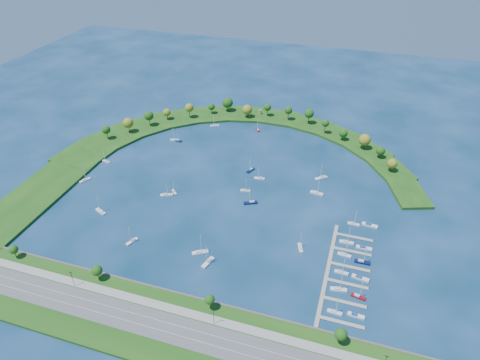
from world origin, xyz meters
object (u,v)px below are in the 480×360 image
(moored_boat_15, at_px, (251,170))
(docked_boat_0, at_px, (335,312))
(moored_boat_0, at_px, (260,178))
(moored_boat_13, at_px, (300,247))
(moored_boat_12, at_px, (258,130))
(docked_boat_11, at_px, (370,225))
(moored_boat_2, at_px, (177,140))
(moored_boat_11, at_px, (175,140))
(docked_boat_9, at_px, (364,248))
(docked_boat_2, at_px, (338,289))
(harbor_tower, at_px, (260,112))
(moored_boat_18, at_px, (321,178))
(moored_boat_8, at_px, (166,195))
(docked_boat_10, at_px, (354,224))
(docked_boat_6, at_px, (344,254))
(docked_boat_5, at_px, (360,278))
(docked_boat_7, at_px, (362,262))
(moored_boat_3, at_px, (245,190))
(docked_boat_1, at_px, (356,315))
(dock_system, at_px, (341,273))
(moored_boat_16, at_px, (132,241))
(moored_boat_10, at_px, (317,193))
(moored_boat_1, at_px, (106,161))
(moored_boat_6, at_px, (251,202))
(moored_boat_7, at_px, (200,252))
(moored_boat_5, at_px, (174,191))
(moored_boat_17, at_px, (215,125))
(docked_boat_3, at_px, (358,296))
(moored_boat_4, at_px, (101,211))
(moored_boat_9, at_px, (208,262))
(docked_boat_8, at_px, (346,242))

(moored_boat_15, bearing_deg, docked_boat_0, 55.01)
(moored_boat_0, height_order, moored_boat_13, moored_boat_13)
(moored_boat_12, xyz_separation_m, docked_boat_11, (103.56, -103.80, -0.11))
(moored_boat_2, bearing_deg, docked_boat_11, -14.51)
(moored_boat_11, xyz_separation_m, docked_boat_9, (163.87, -87.01, -0.20))
(docked_boat_2, bearing_deg, harbor_tower, 107.25)
(moored_boat_11, xyz_separation_m, moored_boat_18, (127.99, -19.96, 0.07))
(moored_boat_8, relative_size, docked_boat_10, 1.15)
(docked_boat_0, relative_size, docked_boat_6, 0.95)
(docked_boat_5, distance_m, docked_boat_7, 12.95)
(moored_boat_3, bearing_deg, docked_boat_1, -56.44)
(moored_boat_0, height_order, docked_boat_10, moored_boat_0)
(dock_system, height_order, docked_boat_1, docked_boat_1)
(moored_boat_2, distance_m, moored_boat_8, 78.25)
(moored_boat_18, xyz_separation_m, docked_boat_7, (35.93, -79.28, -0.03))
(moored_boat_18, height_order, docked_boat_10, moored_boat_18)
(moored_boat_8, distance_m, moored_boat_16, 49.86)
(moored_boat_10, bearing_deg, docked_boat_9, -45.36)
(moored_boat_1, height_order, docked_boat_11, moored_boat_1)
(moored_boat_6, distance_m, docked_boat_0, 100.17)
(moored_boat_7, distance_m, docked_boat_10, 99.77)
(moored_boat_1, distance_m, moored_boat_7, 131.06)
(moored_boat_13, bearing_deg, docked_boat_9, -91.85)
(dock_system, distance_m, docked_boat_11, 48.80)
(moored_boat_1, height_order, moored_boat_12, moored_boat_1)
(moored_boat_2, distance_m, moored_boat_5, 74.77)
(moored_boat_3, xyz_separation_m, moored_boat_18, (48.98, 32.39, 0.10))
(moored_boat_11, distance_m, docked_boat_0, 207.48)
(harbor_tower, relative_size, moored_boat_1, 0.39)
(docked_boat_2, bearing_deg, docked_boat_1, -63.71)
(moored_boat_16, bearing_deg, docked_boat_0, 105.70)
(harbor_tower, bearing_deg, docked_boat_0, -64.95)
(moored_boat_5, bearing_deg, moored_boat_17, 142.65)
(dock_system, bearing_deg, moored_boat_11, 143.92)
(docked_boat_2, xyz_separation_m, docked_boat_3, (10.52, -1.73, -0.05))
(moored_boat_8, bearing_deg, docked_boat_11, -21.00)
(docked_boat_7, bearing_deg, harbor_tower, 121.75)
(moored_boat_6, relative_size, moored_boat_7, 0.97)
(moored_boat_4, xyz_separation_m, moored_boat_9, (85.00, -21.97, 0.03))
(docked_boat_6, bearing_deg, moored_boat_12, 130.57)
(moored_boat_2, distance_m, docked_boat_2, 195.14)
(docked_boat_6, xyz_separation_m, docked_boat_8, (-0.01, 11.30, 0.02))
(moored_boat_7, relative_size, moored_boat_13, 1.21)
(moored_boat_12, bearing_deg, harbor_tower, -26.88)
(moored_boat_0, distance_m, docked_boat_7, 102.61)
(moored_boat_16, height_order, docked_boat_0, moored_boat_16)
(moored_boat_0, relative_size, docked_boat_7, 0.88)
(docked_boat_0, relative_size, docked_boat_2, 0.85)
(docked_boat_3, bearing_deg, moored_boat_12, 131.43)
(moored_boat_0, distance_m, docked_boat_8, 85.66)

